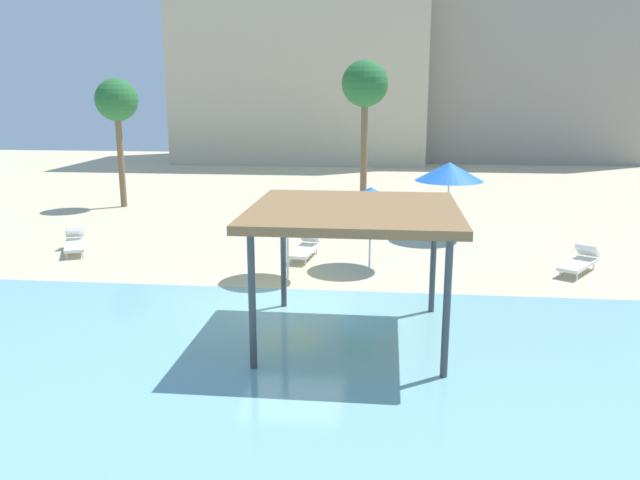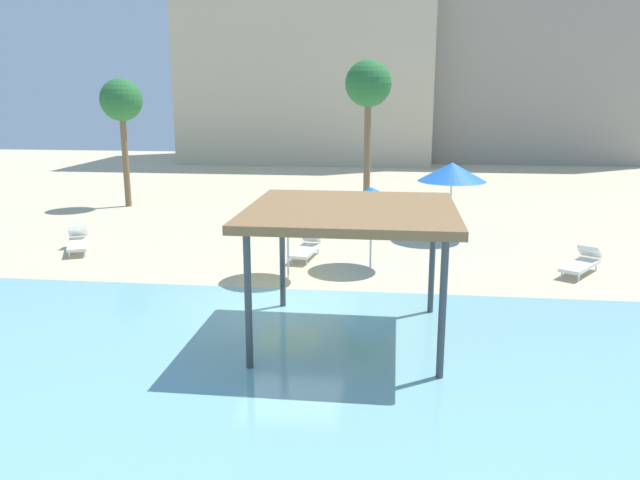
{
  "view_description": "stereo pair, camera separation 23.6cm",
  "coord_description": "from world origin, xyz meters",
  "px_view_note": "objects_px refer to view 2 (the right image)",
  "views": [
    {
      "loc": [
        2.25,
        -14.57,
        5.24
      ],
      "look_at": [
        0.48,
        2.0,
        1.3
      ],
      "focal_mm": 35.42,
      "sensor_mm": 36.0,
      "label": 1
    },
    {
      "loc": [
        2.49,
        -14.54,
        5.24
      ],
      "look_at": [
        0.48,
        2.0,
        1.3
      ],
      "focal_mm": 35.42,
      "sensor_mm": 36.0,
      "label": 2
    }
  ],
  "objects_px": {
    "shade_pavilion": "(351,215)",
    "beach_umbrella_blue_2": "(452,172)",
    "beach_umbrella_yellow_4": "(288,201)",
    "lounge_chair_3": "(582,262)",
    "lounge_chair_0": "(307,248)",
    "lounge_chair_1": "(78,241)",
    "beach_umbrella_blue_3": "(372,197)",
    "palm_tree_0": "(368,88)",
    "palm_tree_1": "(121,103)"
  },
  "relations": [
    {
      "from": "shade_pavilion",
      "to": "beach_umbrella_blue_2",
      "type": "xyz_separation_m",
      "value": [
        2.88,
        10.08,
        -0.3
      ]
    },
    {
      "from": "beach_umbrella_yellow_4",
      "to": "lounge_chair_3",
      "type": "bearing_deg",
      "value": 10.2
    },
    {
      "from": "lounge_chair_0",
      "to": "lounge_chair_1",
      "type": "height_order",
      "value": "same"
    },
    {
      "from": "beach_umbrella_blue_3",
      "to": "lounge_chair_1",
      "type": "relative_size",
      "value": 1.25
    },
    {
      "from": "lounge_chair_0",
      "to": "palm_tree_0",
      "type": "relative_size",
      "value": 0.3
    },
    {
      "from": "beach_umbrella_blue_2",
      "to": "beach_umbrella_yellow_4",
      "type": "distance_m",
      "value": 7.63
    },
    {
      "from": "beach_umbrella_blue_3",
      "to": "lounge_chair_0",
      "type": "height_order",
      "value": "beach_umbrella_blue_3"
    },
    {
      "from": "lounge_chair_3",
      "to": "palm_tree_0",
      "type": "distance_m",
      "value": 11.43
    },
    {
      "from": "beach_umbrella_blue_2",
      "to": "beach_umbrella_yellow_4",
      "type": "bearing_deg",
      "value": -130.81
    },
    {
      "from": "beach_umbrella_blue_3",
      "to": "palm_tree_0",
      "type": "distance_m",
      "value": 8.51
    },
    {
      "from": "beach_umbrella_blue_2",
      "to": "lounge_chair_0",
      "type": "relative_size",
      "value": 1.41
    },
    {
      "from": "beach_umbrella_blue_2",
      "to": "lounge_chair_3",
      "type": "distance_m",
      "value": 5.9
    },
    {
      "from": "beach_umbrella_blue_2",
      "to": "lounge_chair_0",
      "type": "xyz_separation_m",
      "value": [
        -4.78,
        -3.45,
        -2.09
      ]
    },
    {
      "from": "beach_umbrella_blue_2",
      "to": "lounge_chair_1",
      "type": "xyz_separation_m",
      "value": [
        -12.53,
        -3.52,
        -2.09
      ]
    },
    {
      "from": "lounge_chair_0",
      "to": "shade_pavilion",
      "type": "bearing_deg",
      "value": 23.3
    },
    {
      "from": "beach_umbrella_blue_3",
      "to": "palm_tree_0",
      "type": "height_order",
      "value": "palm_tree_0"
    },
    {
      "from": "shade_pavilion",
      "to": "lounge_chair_3",
      "type": "bearing_deg",
      "value": 42.33
    },
    {
      "from": "palm_tree_0",
      "to": "beach_umbrella_blue_2",
      "type": "bearing_deg",
      "value": -47.4
    },
    {
      "from": "lounge_chair_1",
      "to": "lounge_chair_3",
      "type": "height_order",
      "value": "same"
    },
    {
      "from": "lounge_chair_3",
      "to": "palm_tree_0",
      "type": "relative_size",
      "value": 0.29
    },
    {
      "from": "beach_umbrella_blue_2",
      "to": "palm_tree_1",
      "type": "bearing_deg",
      "value": 161.4
    },
    {
      "from": "palm_tree_0",
      "to": "palm_tree_1",
      "type": "bearing_deg",
      "value": 173.13
    },
    {
      "from": "lounge_chair_3",
      "to": "beach_umbrella_yellow_4",
      "type": "bearing_deg",
      "value": -45.3
    },
    {
      "from": "beach_umbrella_blue_3",
      "to": "lounge_chair_0",
      "type": "relative_size",
      "value": 1.26
    },
    {
      "from": "lounge_chair_1",
      "to": "palm_tree_0",
      "type": "height_order",
      "value": "palm_tree_0"
    },
    {
      "from": "lounge_chair_3",
      "to": "palm_tree_0",
      "type": "height_order",
      "value": "palm_tree_0"
    },
    {
      "from": "palm_tree_1",
      "to": "shade_pavilion",
      "type": "bearing_deg",
      "value": -52.37
    },
    {
      "from": "palm_tree_0",
      "to": "palm_tree_1",
      "type": "xyz_separation_m",
      "value": [
        -11.17,
        1.34,
        -0.65
      ]
    },
    {
      "from": "lounge_chair_1",
      "to": "palm_tree_0",
      "type": "relative_size",
      "value": 0.3
    },
    {
      "from": "lounge_chair_3",
      "to": "lounge_chair_1",
      "type": "bearing_deg",
      "value": -58.07
    },
    {
      "from": "palm_tree_1",
      "to": "lounge_chair_3",
      "type": "bearing_deg",
      "value": -26.89
    },
    {
      "from": "beach_umbrella_blue_2",
      "to": "lounge_chair_0",
      "type": "distance_m",
      "value": 6.26
    },
    {
      "from": "lounge_chair_3",
      "to": "palm_tree_1",
      "type": "xyz_separation_m",
      "value": [
        -17.9,
        9.08,
        4.4
      ]
    },
    {
      "from": "shade_pavilion",
      "to": "palm_tree_0",
      "type": "bearing_deg",
      "value": 91.4
    },
    {
      "from": "shade_pavilion",
      "to": "lounge_chair_1",
      "type": "distance_m",
      "value": 11.91
    },
    {
      "from": "beach_umbrella_blue_3",
      "to": "lounge_chair_3",
      "type": "relative_size",
      "value": 1.3
    },
    {
      "from": "beach_umbrella_yellow_4",
      "to": "lounge_chair_3",
      "type": "xyz_separation_m",
      "value": [
        8.51,
        1.53,
        -1.91
      ]
    },
    {
      "from": "beach_umbrella_yellow_4",
      "to": "lounge_chair_1",
      "type": "height_order",
      "value": "beach_umbrella_yellow_4"
    },
    {
      "from": "beach_umbrella_yellow_4",
      "to": "palm_tree_1",
      "type": "xyz_separation_m",
      "value": [
        -9.4,
        10.61,
        2.49
      ]
    },
    {
      "from": "palm_tree_1",
      "to": "beach_umbrella_blue_3",
      "type": "bearing_deg",
      "value": -38.25
    },
    {
      "from": "shade_pavilion",
      "to": "palm_tree_1",
      "type": "relative_size",
      "value": 0.74
    },
    {
      "from": "beach_umbrella_yellow_4",
      "to": "palm_tree_1",
      "type": "distance_m",
      "value": 14.39
    },
    {
      "from": "shade_pavilion",
      "to": "lounge_chair_1",
      "type": "xyz_separation_m",
      "value": [
        -9.65,
        6.56,
        -2.39
      ]
    },
    {
      "from": "shade_pavilion",
      "to": "beach_umbrella_blue_3",
      "type": "relative_size",
      "value": 1.74
    },
    {
      "from": "beach_umbrella_blue_3",
      "to": "palm_tree_0",
      "type": "relative_size",
      "value": 0.38
    },
    {
      "from": "lounge_chair_1",
      "to": "palm_tree_1",
      "type": "bearing_deg",
      "value": 167.48
    },
    {
      "from": "shade_pavilion",
      "to": "lounge_chair_1",
      "type": "relative_size",
      "value": 2.19
    },
    {
      "from": "shade_pavilion",
      "to": "palm_tree_0",
      "type": "relative_size",
      "value": 0.66
    },
    {
      "from": "shade_pavilion",
      "to": "palm_tree_1",
      "type": "xyz_separation_m",
      "value": [
        -11.5,
        14.92,
        2.01
      ]
    },
    {
      "from": "beach_umbrella_blue_2",
      "to": "lounge_chair_3",
      "type": "bearing_deg",
      "value": -50.28
    }
  ]
}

